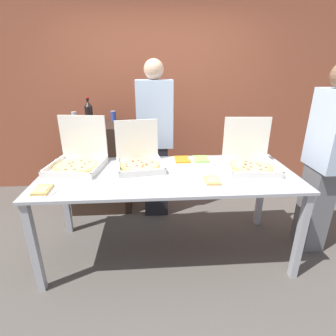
{
  "coord_description": "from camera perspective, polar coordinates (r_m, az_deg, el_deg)",
  "views": [
    {
      "loc": [
        -0.15,
        -2.16,
        1.76
      ],
      "look_at": [
        0.0,
        0.0,
        0.9
      ],
      "focal_mm": 28.0,
      "sensor_mm": 36.0,
      "label": 1
    }
  ],
  "objects": [
    {
      "name": "soda_can_silver",
      "position": [
        3.52,
        -19.72,
        10.48
      ],
      "size": [
        0.07,
        0.07,
        0.12
      ],
      "color": "silver",
      "rests_on": "sideboard_podium"
    },
    {
      "name": "brick_wall_behind",
      "position": [
        3.88,
        -1.79,
        16.25
      ],
      "size": [
        10.0,
        0.06,
        2.8
      ],
      "color": "#9E5138",
      "rests_on": "ground_plane"
    },
    {
      "name": "pizza_box_near_left",
      "position": [
        2.5,
        -6.28,
        1.99
      ],
      "size": [
        0.48,
        0.49,
        0.42
      ],
      "rotation": [
        0.0,
        0.0,
        0.15
      ],
      "color": "silver",
      "rests_on": "buffet_table"
    },
    {
      "name": "paper_plate_front_left",
      "position": [
        2.19,
        9.56,
        -2.82
      ],
      "size": [
        0.25,
        0.25,
        0.03
      ],
      "color": "white",
      "rests_on": "buffet_table"
    },
    {
      "name": "ground_plane",
      "position": [
        2.79,
        -0.0,
        -17.5
      ],
      "size": [
        16.0,
        16.0,
        0.0
      ],
      "primitive_type": "plane",
      "color": "#514C47"
    },
    {
      "name": "soda_can_colored",
      "position": [
        3.44,
        -11.8,
        11.03
      ],
      "size": [
        0.07,
        0.07,
        0.12
      ],
      "color": "#334CB2",
      "rests_on": "sideboard_podium"
    },
    {
      "name": "veggie_tray",
      "position": [
        2.6,
        5.14,
        1.54
      ],
      "size": [
        0.41,
        0.23,
        0.05
      ],
      "color": "white",
      "rests_on": "buffet_table"
    },
    {
      "name": "paper_plate_front_right",
      "position": [
        2.22,
        -25.66,
        -4.42
      ],
      "size": [
        0.22,
        0.22,
        0.03
      ],
      "color": "white",
      "rests_on": "buffet_table"
    },
    {
      "name": "person_guest_plaid",
      "position": [
        2.82,
        31.01,
        1.64
      ],
      "size": [
        0.22,
        0.4,
        1.79
      ],
      "rotation": [
        0.0,
        0.0,
        1.57
      ],
      "color": "slate",
      "rests_on": "ground_plane"
    },
    {
      "name": "sideboard_podium",
      "position": [
        3.45,
        -14.25,
        0.28
      ],
      "size": [
        0.73,
        0.55,
        1.09
      ],
      "color": "black",
      "rests_on": "ground_plane"
    },
    {
      "name": "buffet_table",
      "position": [
        2.39,
        -0.0,
        -3.15
      ],
      "size": [
        2.27,
        0.93,
        0.85
      ],
      "color": "#A8AAB2",
      "rests_on": "ground_plane"
    },
    {
      "name": "person_guest_cap",
      "position": [
        3.04,
        -2.83,
        6.27
      ],
      "size": [
        0.4,
        0.22,
        1.82
      ],
      "rotation": [
        0.0,
        0.0,
        3.14
      ],
      "color": "black",
      "rests_on": "ground_plane"
    },
    {
      "name": "soda_bottle",
      "position": [
        3.28,
        -16.84,
        11.42
      ],
      "size": [
        0.09,
        0.09,
        0.32
      ],
      "color": "black",
      "rests_on": "sideboard_podium"
    },
    {
      "name": "pizza_box_far_right",
      "position": [
        2.61,
        -18.98,
        1.9
      ],
      "size": [
        0.53,
        0.54,
        0.46
      ],
      "rotation": [
        0.0,
        0.0,
        -0.15
      ],
      "color": "silver",
      "rests_on": "buffet_table"
    },
    {
      "name": "pizza_box_far_left",
      "position": [
        2.58,
        17.32,
        1.83
      ],
      "size": [
        0.48,
        0.49,
        0.44
      ],
      "rotation": [
        0.0,
        0.0,
        -0.07
      ],
      "color": "silver",
      "rests_on": "buffet_table"
    }
  ]
}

